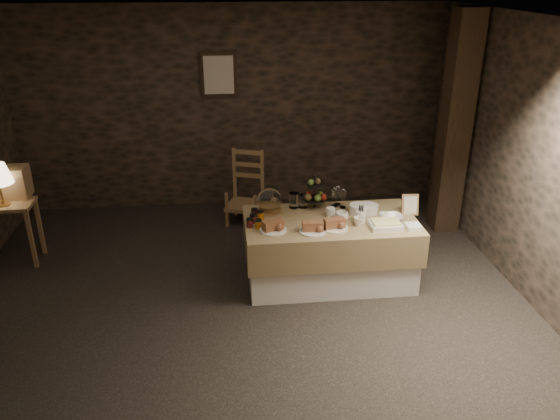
{
  "coord_description": "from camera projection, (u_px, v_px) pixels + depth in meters",
  "views": [
    {
      "loc": [
        -0.13,
        -4.5,
        2.97
      ],
      "look_at": [
        0.38,
        0.2,
        0.87
      ],
      "focal_mm": 35.0,
      "sensor_mm": 36.0,
      "label": 1
    }
  ],
  "objects": [
    {
      "name": "bowl",
      "position": [
        392.0,
        218.0,
        5.42
      ],
      "size": [
        0.21,
        0.21,
        0.05
      ],
      "primitive_type": "imported",
      "rotation": [
        0.0,
        0.0,
        0.05
      ],
      "color": "white",
      "rests_on": "buffet_table"
    },
    {
      "name": "bread_platter_left",
      "position": [
        273.0,
        227.0,
        5.18
      ],
      "size": [
        0.26,
        0.26,
        0.11
      ],
      "color": "white",
      "rests_on": "buffet_table"
    },
    {
      "name": "mug_d",
      "position": [
        383.0,
        217.0,
        5.38
      ],
      "size": [
        0.08,
        0.08,
        0.09
      ],
      "primitive_type": "cylinder",
      "color": "white",
      "rests_on": "buffet_table"
    },
    {
      "name": "mug_c",
      "position": [
        331.0,
        212.0,
        5.48
      ],
      "size": [
        0.09,
        0.09,
        0.09
      ],
      "primitive_type": "cylinder",
      "color": "white",
      "rests_on": "buffet_table"
    },
    {
      "name": "room_shell",
      "position": [
        239.0,
        148.0,
        4.67
      ],
      "size": [
        5.52,
        5.02,
        2.6
      ],
      "color": "black",
      "rests_on": "ground"
    },
    {
      "name": "console_table",
      "position": [
        3.0,
        215.0,
        5.8
      ],
      "size": [
        0.65,
        0.37,
        0.7
      ],
      "color": "brown",
      "rests_on": "ground_plane"
    },
    {
      "name": "bread_platter_center",
      "position": [
        313.0,
        228.0,
        5.16
      ],
      "size": [
        0.26,
        0.26,
        0.11
      ],
      "color": "white",
      "rests_on": "buffet_table"
    },
    {
      "name": "wine_rack",
      "position": [
        8.0,
        182.0,
        5.85
      ],
      "size": [
        0.42,
        0.26,
        0.34
      ],
      "primitive_type": "cube",
      "color": "brown",
      "rests_on": "console_table"
    },
    {
      "name": "framed_picture",
      "position": [
        219.0,
        75.0,
        6.82
      ],
      "size": [
        0.45,
        0.04,
        0.55
      ],
      "color": "black",
      "rests_on": "room_shell"
    },
    {
      "name": "chair",
      "position": [
        244.0,
        191.0,
        6.87
      ],
      "size": [
        0.54,
        0.53,
        0.71
      ],
      "rotation": [
        0.0,
        0.0,
        -0.34
      ],
      "color": "brown",
      "rests_on": "ground_plane"
    },
    {
      "name": "bread_platter_right",
      "position": [
        334.0,
        225.0,
        5.23
      ],
      "size": [
        0.26,
        0.26,
        0.11
      ],
      "color": "white",
      "rests_on": "buffet_table"
    },
    {
      "name": "fruit_stand",
      "position": [
        315.0,
        195.0,
        5.65
      ],
      "size": [
        0.25,
        0.25,
        0.36
      ],
      "rotation": [
        0.0,
        0.0,
        0.25
      ],
      "color": "black",
      "rests_on": "buffet_table"
    },
    {
      "name": "timber_column",
      "position": [
        455.0,
        126.0,
        6.32
      ],
      "size": [
        0.3,
        0.3,
        2.6
      ],
      "primitive_type": "cube",
      "color": "black",
      "rests_on": "ground_plane"
    },
    {
      "name": "square_dish",
      "position": [
        413.0,
        227.0,
        5.23
      ],
      "size": [
        0.14,
        0.14,
        0.04
      ],
      "primitive_type": "cube",
      "color": "white",
      "rests_on": "buffet_table"
    },
    {
      "name": "storage_jar_a",
      "position": [
        294.0,
        200.0,
        5.67
      ],
      "size": [
        0.1,
        0.1,
        0.16
      ],
      "primitive_type": "cylinder",
      "color": "white",
      "rests_on": "buffet_table"
    },
    {
      "name": "plate_stack_b",
      "position": [
        368.0,
        209.0,
        5.57
      ],
      "size": [
        0.2,
        0.2,
        0.08
      ],
      "primitive_type": "cylinder",
      "color": "white",
      "rests_on": "buffet_table"
    },
    {
      "name": "cutlery_holder",
      "position": [
        361.0,
        217.0,
        5.35
      ],
      "size": [
        0.1,
        0.1,
        0.12
      ],
      "primitive_type": "cylinder",
      "color": "white",
      "rests_on": "buffet_table"
    },
    {
      "name": "plate_stack_a",
      "position": [
        359.0,
        209.0,
        5.54
      ],
      "size": [
        0.19,
        0.19,
        0.1
      ],
      "primitive_type": "cylinder",
      "color": "white",
      "rests_on": "buffet_table"
    },
    {
      "name": "buffet_table",
      "position": [
        330.0,
        245.0,
        5.55
      ],
      "size": [
        1.71,
        0.91,
        0.68
      ],
      "color": "silver",
      "rests_on": "ground_plane"
    },
    {
      "name": "menu_frame",
      "position": [
        410.0,
        205.0,
        5.54
      ],
      "size": [
        0.17,
        0.08,
        0.22
      ],
      "primitive_type": "cube",
      "rotation": [
        -0.24,
        0.0,
        -0.07
      ],
      "color": "brown",
      "rests_on": "buffet_table"
    },
    {
      "name": "storage_jar_b",
      "position": [
        303.0,
        201.0,
        5.69
      ],
      "size": [
        0.09,
        0.09,
        0.14
      ],
      "primitive_type": "cylinder",
      "color": "white",
      "rests_on": "buffet_table"
    },
    {
      "name": "jam_jars",
      "position": [
        255.0,
        219.0,
        5.35
      ],
      "size": [
        0.18,
        0.32,
        0.07
      ],
      "color": "#581C16",
      "rests_on": "buffet_table"
    },
    {
      "name": "cup_a",
      "position": [
        342.0,
        217.0,
        5.37
      ],
      "size": [
        0.16,
        0.16,
        0.1
      ],
      "primitive_type": "imported",
      "rotation": [
        0.0,
        0.0,
        -0.29
      ],
      "color": "white",
      "rests_on": "buffet_table"
    },
    {
      "name": "cup_b",
      "position": [
        359.0,
        222.0,
        5.28
      ],
      "size": [
        0.1,
        0.1,
        0.09
      ],
      "primitive_type": "imported",
      "rotation": [
        0.0,
        0.0,
        0.01
      ],
      "color": "white",
      "rests_on": "buffet_table"
    },
    {
      "name": "tart_dish",
      "position": [
        385.0,
        224.0,
        5.25
      ],
      "size": [
        0.3,
        0.22,
        0.07
      ],
      "color": "white",
      "rests_on": "buffet_table"
    },
    {
      "name": "cake_dome",
      "position": [
        270.0,
        202.0,
        5.58
      ],
      "size": [
        0.26,
        0.26,
        0.26
      ],
      "color": "brown",
      "rests_on": "buffet_table"
    },
    {
      "name": "ground_plane",
      "position": [
        244.0,
        302.0,
        5.31
      ],
      "size": [
        5.5,
        5.0,
        0.01
      ],
      "primitive_type": "cube",
      "color": "black",
      "rests_on": "ground"
    }
  ]
}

